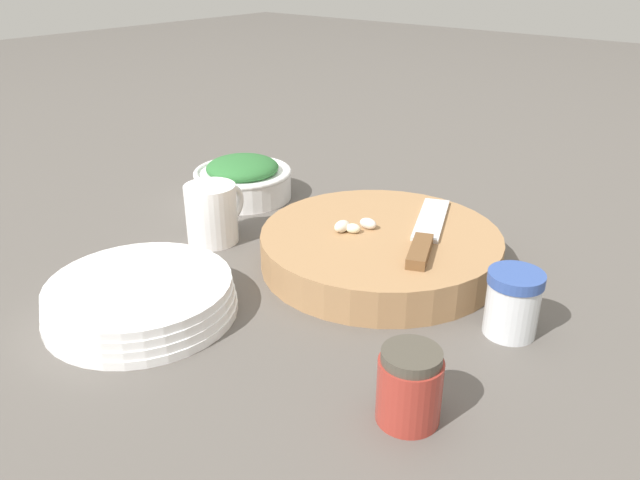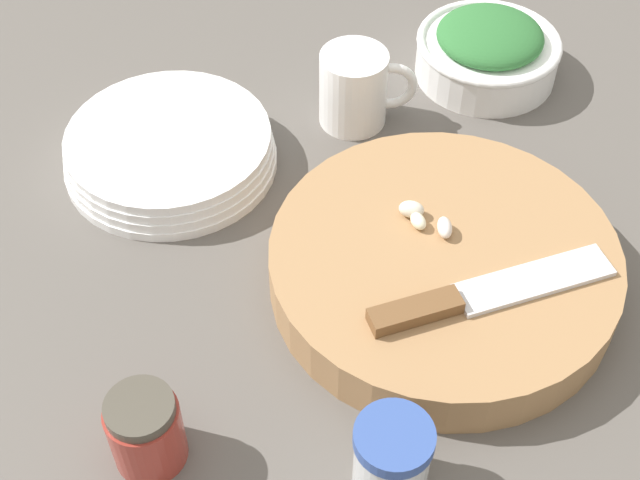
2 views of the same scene
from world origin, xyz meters
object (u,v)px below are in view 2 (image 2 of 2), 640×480
Objects in this scene: chef_knife at (477,295)px; spice_jar at (392,458)px; garlic_cloves at (424,218)px; coffee_mug at (356,88)px; honey_jar at (146,430)px; herb_bowl at (488,50)px; plate_stack at (170,150)px; cutting_board at (443,267)px.

chef_knife is 0.16m from spice_jar.
garlic_cloves is at bearing -175.29° from chef_knife.
chef_knife is 4.23× the size of garlic_cloves.
coffee_mug is (0.19, 0.07, -0.01)m from garlic_cloves.
honey_jar is at bearing 136.14° from garlic_cloves.
herb_bowl is 0.37m from plate_stack.
chef_knife is at bearing -24.66° from spice_jar.
coffee_mug is (0.22, 0.09, 0.02)m from cutting_board.
coffee_mug is at bearing 19.53° from garlic_cloves.
chef_knife is 2.90× the size of spice_jar.
honey_jar reaches higher than plate_stack.
garlic_cloves reaches higher than plate_stack.
plate_stack is at bearing 7.62° from honey_jar.
chef_knife is 1.31× the size of herb_bowl.
cutting_board is at bearing -158.56° from coffee_mug.
spice_jar reaches higher than plate_stack.
coffee_mug is 1.46× the size of honey_jar.
chef_knife is at bearing -154.85° from cutting_board.
garlic_cloves is 0.70× the size of honey_jar.
cutting_board is 0.24m from coffee_mug.
spice_jar is at bearing -173.97° from coffee_mug.
garlic_cloves is 0.29m from herb_bowl.
cutting_board is 0.06m from chef_knife.
cutting_board is 1.47× the size of chef_knife.
herb_bowl is 0.17m from coffee_mug.
chef_knife is at bearing -152.03° from garlic_cloves.
garlic_cloves reaches higher than chef_knife.
spice_jar is 0.42m from coffee_mug.
plate_stack is 0.32m from honey_jar.
cutting_board is 1.43× the size of plate_stack.
chef_knife reaches higher than cutting_board.
garlic_cloves is 0.23m from spice_jar.
herb_bowl is (0.31, -0.05, 0.01)m from cutting_board.
plate_stack is at bearing -146.05° from chef_knife.
herb_bowl reaches higher than plate_stack.
coffee_mug is (-0.09, 0.14, 0.01)m from herb_bowl.
spice_jar is at bearing -47.92° from chef_knife.
spice_jar is at bearing 174.03° from garlic_cloves.
honey_jar is at bearing -172.38° from plate_stack.
cutting_board is 0.20m from spice_jar.
herb_bowl is (0.28, -0.07, -0.02)m from garlic_cloves.
chef_knife is at bearing -157.84° from coffee_mug.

